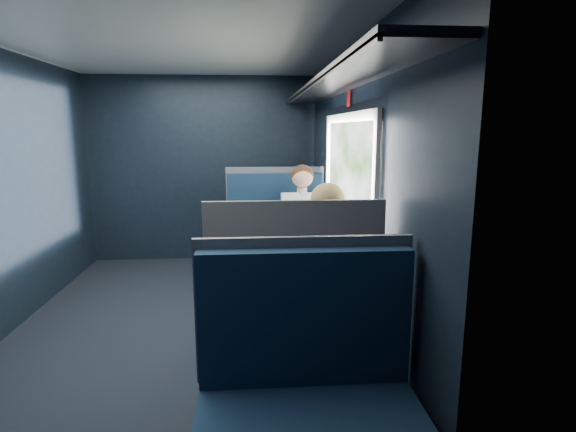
{
  "coord_description": "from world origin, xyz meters",
  "views": [
    {
      "loc": [
        0.61,
        -3.62,
        1.66
      ],
      "look_at": [
        0.9,
        0.0,
        0.95
      ],
      "focal_mm": 28.0,
      "sensor_mm": 36.0,
      "label": 1
    }
  ],
  "objects": [
    {
      "name": "bottle_small",
      "position": [
        1.33,
        0.22,
        0.83
      ],
      "size": [
        0.06,
        0.06,
        0.2
      ],
      "color": "silver",
      "rests_on": "table"
    },
    {
      "name": "seat_bay_far",
      "position": [
        0.85,
        -0.87,
        0.41
      ],
      "size": [
        1.04,
        0.62,
        1.26
      ],
      "color": "#0C1E36",
      "rests_on": "ground"
    },
    {
      "name": "seat_bay_near",
      "position": [
        0.84,
        0.87,
        0.42
      ],
      "size": [
        1.04,
        0.62,
        1.26
      ],
      "color": "#0C1E36",
      "rests_on": "ground"
    },
    {
      "name": "man",
      "position": [
        1.1,
        0.7,
        0.72
      ],
      "size": [
        0.53,
        0.56,
        1.32
      ],
      "color": "black",
      "rests_on": "ground"
    },
    {
      "name": "woman",
      "position": [
        1.1,
        -0.71,
        0.73
      ],
      "size": [
        0.53,
        0.56,
        1.32
      ],
      "color": "black",
      "rests_on": "ground"
    },
    {
      "name": "seat_row_back",
      "position": [
        0.85,
        -1.8,
        0.41
      ],
      "size": [
        1.04,
        0.51,
        1.16
      ],
      "color": "#0C1E36",
      "rests_on": "ground"
    },
    {
      "name": "papers",
      "position": [
        0.9,
        -0.04,
        0.74
      ],
      "size": [
        0.53,
        0.73,
        0.01
      ],
      "primitive_type": "cube",
      "rotation": [
        0.0,
        0.0,
        -0.07
      ],
      "color": "white",
      "rests_on": "table"
    },
    {
      "name": "room_shell",
      "position": [
        0.02,
        0.0,
        1.48
      ],
      "size": [
        3.0,
        4.4,
        2.4
      ],
      "color": "black",
      "rests_on": "ground"
    },
    {
      "name": "laptop",
      "position": [
        1.35,
        0.14,
        0.8
      ],
      "size": [
        0.25,
        0.32,
        0.23
      ],
      "color": "silver",
      "rests_on": "table"
    },
    {
      "name": "seat_row_front",
      "position": [
        0.85,
        1.8,
        0.41
      ],
      "size": [
        1.04,
        0.51,
        1.16
      ],
      "color": "#0C1E36",
      "rests_on": "ground"
    },
    {
      "name": "table",
      "position": [
        1.03,
        0.0,
        0.66
      ],
      "size": [
        0.62,
        1.0,
        0.74
      ],
      "color": "#54565E",
      "rests_on": "ground"
    },
    {
      "name": "ground",
      "position": [
        0.0,
        0.0,
        -0.01
      ],
      "size": [
        2.8,
        4.2,
        0.01
      ],
      "primitive_type": "cube",
      "color": "black"
    },
    {
      "name": "cup",
      "position": [
        1.3,
        0.37,
        0.79
      ],
      "size": [
        0.07,
        0.07,
        0.09
      ],
      "primitive_type": "cylinder",
      "color": "white",
      "rests_on": "table"
    }
  ]
}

